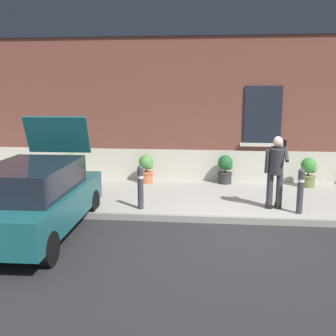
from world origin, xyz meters
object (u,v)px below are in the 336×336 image
object	(u,v)px
planter_olive	(309,172)
planter_cream	(70,166)
hatchback_car_teal	(34,197)
bollard_near_person	(300,190)
person_on_phone	(276,168)
planter_charcoal	(225,169)
planter_terracotta	(146,168)
bollard_far_left	(140,186)

from	to	relation	value
planter_olive	planter_cream	bearing A→B (deg)	179.52
hatchback_car_teal	planter_olive	xyz separation A→B (m)	(6.37, 4.22, -0.19)
bollard_near_person	planter_cream	bearing A→B (deg)	156.82
person_on_phone	planter_olive	bearing A→B (deg)	57.13
planter_cream	hatchback_car_teal	bearing A→B (deg)	-79.78
hatchback_car_teal	planter_charcoal	xyz separation A→B (m)	(3.99, 4.43, -0.19)
hatchback_car_teal	planter_terracotta	size ratio (longest dim) A/B	4.77
person_on_phone	planter_terracotta	bearing A→B (deg)	141.52
planter_terracotta	planter_olive	distance (m)	4.76
person_on_phone	planter_terracotta	world-z (taller)	person_on_phone
bollard_near_person	planter_charcoal	bearing A→B (deg)	118.78
bollard_near_person	person_on_phone	world-z (taller)	person_on_phone
hatchback_car_teal	planter_cream	world-z (taller)	hatchback_car_teal
planter_charcoal	planter_olive	bearing A→B (deg)	-5.03
bollard_near_person	planter_olive	distance (m)	2.78
bollard_near_person	planter_cream	world-z (taller)	bollard_near_person
hatchback_car_teal	planter_terracotta	world-z (taller)	hatchback_car_teal
bollard_near_person	planter_olive	xyz separation A→B (m)	(0.81, 2.65, -0.11)
planter_terracotta	planter_charcoal	distance (m)	2.39
hatchback_car_teal	planter_terracotta	distance (m)	4.58
bollard_near_person	person_on_phone	bearing A→B (deg)	149.53
person_on_phone	planter_olive	distance (m)	2.75
hatchback_car_teal	person_on_phone	bearing A→B (deg)	20.33
bollard_far_left	person_on_phone	size ratio (longest dim) A/B	0.60
bollard_near_person	person_on_phone	xyz separation A→B (m)	(-0.52, 0.30, 0.43)
bollard_far_left	planter_terracotta	bearing A→B (deg)	96.07
bollard_far_left	planter_terracotta	xyz separation A→B (m)	(-0.29, 2.71, -0.11)
person_on_phone	planter_cream	distance (m)	6.32
planter_olive	person_on_phone	bearing A→B (deg)	-119.41
bollard_far_left	planter_cream	size ratio (longest dim) A/B	1.22
planter_charcoal	planter_olive	distance (m)	2.39
bollard_near_person	planter_charcoal	xyz separation A→B (m)	(-1.57, 2.86, -0.11)
bollard_far_left	person_on_phone	bearing A→B (deg)	5.50
hatchback_car_teal	bollard_near_person	distance (m)	5.78
planter_cream	planter_terracotta	xyz separation A→B (m)	(2.38, 0.00, 0.00)
hatchback_car_teal	planter_olive	world-z (taller)	hatchback_car_teal
person_on_phone	planter_charcoal	size ratio (longest dim) A/B	2.03
bollard_near_person	person_on_phone	distance (m)	0.74
planter_cream	planter_charcoal	bearing A→B (deg)	1.80
hatchback_car_teal	planter_terracotta	xyz separation A→B (m)	(1.61, 4.28, -0.19)
planter_terracotta	planter_charcoal	size ratio (longest dim) A/B	1.00
hatchback_car_teal	planter_olive	bearing A→B (deg)	33.51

